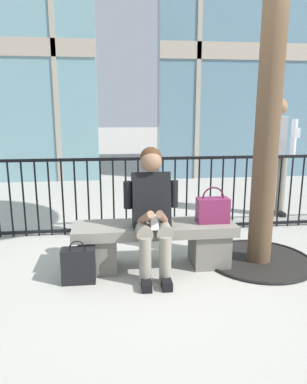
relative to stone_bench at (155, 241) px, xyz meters
name	(u,v)px	position (x,y,z in m)	size (l,w,h in m)	color
ground_plane	(155,266)	(0.00, 0.00, -0.27)	(60.00, 60.00, 0.00)	#B2ADA3
stone_bench	(155,241)	(0.00, 0.00, 0.00)	(1.60, 0.44, 0.45)	gray
seated_person_with_phone	(152,208)	(-0.04, -0.13, 0.38)	(0.52, 0.66, 1.21)	gray
handbag_on_bench	(213,209)	(0.58, -0.01, 0.31)	(0.31, 0.16, 0.36)	#7A234C
shopping_bag	(79,265)	(-0.73, -0.26, -0.10)	(0.30, 0.14, 0.42)	black
bystander_at_railing	(277,148)	(1.99, 1.61, 0.73)	(0.55, 0.44, 1.71)	gray
plaza_railing	(144,195)	(0.00, 1.08, 0.22)	(8.03, 0.04, 0.97)	black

